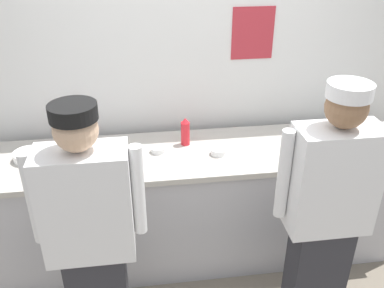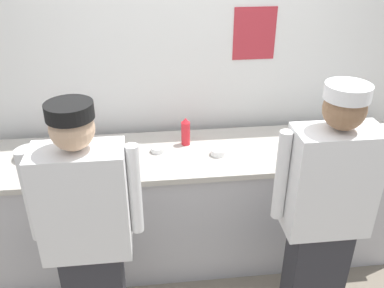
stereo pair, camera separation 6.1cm
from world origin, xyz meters
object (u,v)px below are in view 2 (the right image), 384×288
at_px(mixing_bowl_steel, 345,141).
at_px(sheet_tray, 88,159).
at_px(squeeze_bottle_secondary, 186,132).
at_px(ramekin_green_sauce, 302,155).
at_px(plate_stack_front, 29,154).
at_px(chef_center, 325,214).
at_px(ramekin_yellow_sauce, 158,149).
at_px(squeeze_bottle_primary, 65,133).
at_px(chef_near_left, 88,235).
at_px(ramekin_red_sauce, 218,152).

relative_size(mixing_bowl_steel, sheet_tray, 0.88).
bearing_deg(squeeze_bottle_secondary, sheet_tray, -167.02).
height_order(sheet_tray, ramekin_green_sauce, ramekin_green_sauce).
bearing_deg(plate_stack_front, ramekin_green_sauce, -6.54).
relative_size(chef_center, mixing_bowl_steel, 4.60).
distance_m(sheet_tray, ramekin_yellow_sauce, 0.48).
height_order(plate_stack_front, squeeze_bottle_primary, squeeze_bottle_primary).
distance_m(sheet_tray, squeeze_bottle_primary, 0.31).
xyz_separation_m(chef_near_left, ramekin_red_sauce, (0.83, 0.70, 0.07)).
xyz_separation_m(mixing_bowl_steel, squeeze_bottle_secondary, (-1.12, 0.19, 0.04)).
relative_size(ramekin_yellow_sauce, ramekin_green_sauce, 0.93).
height_order(squeeze_bottle_primary, ramekin_green_sauce, squeeze_bottle_primary).
height_order(chef_near_left, ramekin_green_sauce, chef_near_left).
height_order(sheet_tray, ramekin_red_sauce, ramekin_red_sauce).
distance_m(mixing_bowl_steel, ramekin_yellow_sauce, 1.33).
xyz_separation_m(plate_stack_front, squeeze_bottle_primary, (0.23, 0.16, 0.07)).
distance_m(chef_near_left, mixing_bowl_steel, 1.88).
bearing_deg(squeeze_bottle_secondary, mixing_bowl_steel, -9.68).
bearing_deg(ramekin_yellow_sauce, ramekin_red_sauce, -12.17).
xyz_separation_m(sheet_tray, squeeze_bottle_secondary, (0.68, 0.16, 0.09)).
bearing_deg(squeeze_bottle_primary, chef_center, -31.20).
bearing_deg(mixing_bowl_steel, plate_stack_front, 176.96).
relative_size(mixing_bowl_steel, ramekin_yellow_sauce, 3.83).
bearing_deg(ramekin_red_sauce, ramekin_yellow_sauce, 167.83).
height_order(ramekin_green_sauce, ramekin_red_sauce, ramekin_green_sauce).
xyz_separation_m(plate_stack_front, mixing_bowl_steel, (2.21, -0.12, 0.03)).
bearing_deg(chef_near_left, plate_stack_front, 120.12).
distance_m(mixing_bowl_steel, ramekin_green_sauce, 0.36).
bearing_deg(squeeze_bottle_secondary, ramekin_yellow_sauce, -156.21).
relative_size(sheet_tray, ramekin_yellow_sauce, 4.37).
bearing_deg(mixing_bowl_steel, squeeze_bottle_secondary, 170.32).
distance_m(squeeze_bottle_secondary, ramekin_yellow_sauce, 0.24).
height_order(squeeze_bottle_secondary, ramekin_red_sauce, squeeze_bottle_secondary).
bearing_deg(ramekin_yellow_sauce, chef_near_left, -117.48).
bearing_deg(chef_center, ramekin_green_sauce, 83.72).
distance_m(chef_near_left, chef_center, 1.33).
relative_size(plate_stack_front, mixing_bowl_steel, 0.55).
relative_size(sheet_tray, ramekin_red_sauce, 4.07).
bearing_deg(chef_near_left, ramekin_green_sauce, 23.08).
height_order(plate_stack_front, squeeze_bottle_secondary, squeeze_bottle_secondary).
xyz_separation_m(sheet_tray, squeeze_bottle_primary, (-0.17, 0.24, 0.09)).
bearing_deg(ramekin_yellow_sauce, sheet_tray, -172.11).
height_order(chef_center, ramekin_green_sauce, chef_center).
distance_m(squeeze_bottle_secondary, ramekin_green_sauce, 0.83).
height_order(mixing_bowl_steel, squeeze_bottle_secondary, squeeze_bottle_secondary).
bearing_deg(squeeze_bottle_secondary, plate_stack_front, -176.09).
xyz_separation_m(chef_near_left, plate_stack_front, (-0.47, 0.81, 0.08)).
bearing_deg(ramekin_red_sauce, chef_center, -53.79).
bearing_deg(sheet_tray, chef_center, -27.02).
bearing_deg(chef_near_left, chef_center, 0.58).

